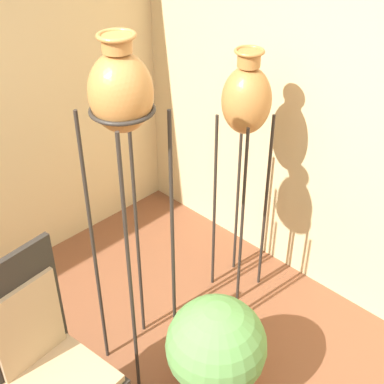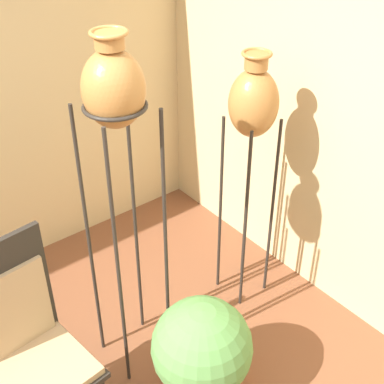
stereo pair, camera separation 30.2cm
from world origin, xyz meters
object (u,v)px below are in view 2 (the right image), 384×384
object	(u,v)px
vase_stand_medium	(253,108)
potted_plant	(202,354)
vase_stand_tall	(115,101)
chair	(30,340)

from	to	relation	value
vase_stand_medium	potted_plant	bearing A→B (deg)	-146.46
vase_stand_tall	chair	world-z (taller)	vase_stand_tall
vase_stand_medium	chair	bearing A→B (deg)	-176.43
vase_stand_tall	potted_plant	distance (m)	1.40
vase_stand_tall	chair	distance (m)	1.23
vase_stand_tall	potted_plant	bearing A→B (deg)	-79.59
vase_stand_tall	potted_plant	world-z (taller)	vase_stand_tall
chair	vase_stand_medium	bearing A→B (deg)	-2.56
vase_stand_medium	vase_stand_tall	bearing A→B (deg)	-179.39
chair	potted_plant	distance (m)	0.89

